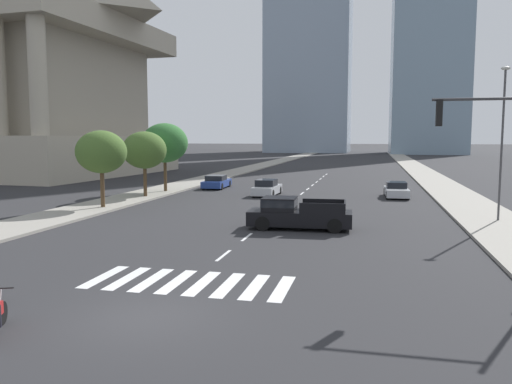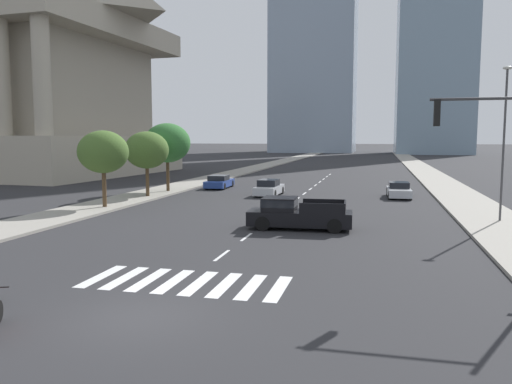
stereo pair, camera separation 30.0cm
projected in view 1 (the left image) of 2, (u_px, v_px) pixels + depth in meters
The scene contains 15 objects.
ground_plane at pixel (146, 317), 13.70m from camera, with size 800.00×800.00×0.00m, color #28282B.
sidewalk_east at pixel (459, 198), 39.98m from camera, with size 4.00×260.00×0.15m, color gray.
sidewalk_west at pixel (160, 191), 45.57m from camera, with size 4.00×260.00×0.15m, color gray.
crosswalk_near at pixel (189, 282), 16.98m from camera, with size 6.75×2.90×0.01m.
lane_divider_center at pixel (302, 193), 44.12m from camera, with size 0.14×50.00×0.01m.
pickup_truck at pixel (295, 214), 26.90m from camera, with size 5.52×2.21×1.67m.
sedan_silver_0 at pixel (396, 190), 41.13m from camera, with size 1.92×4.27×1.26m.
sedan_blue_1 at pixel (217, 182), 48.68m from camera, with size 2.07×4.65×1.25m.
sedan_silver_2 at pixel (267, 188), 42.45m from camera, with size 1.87×4.36×1.36m.
traffic_signal_near at pixel (510, 148), 16.96m from camera, with size 4.23×0.28×6.35m.
street_lamp_east at pixel (502, 133), 28.41m from camera, with size 0.50×0.24×8.58m.
street_tree_nearest at pixel (101, 152), 34.00m from camera, with size 3.38×3.38×5.16m.
street_tree_second at pixel (144, 150), 40.44m from camera, with size 3.50×3.50×5.18m.
street_tree_third at pixel (165, 143), 44.34m from camera, with size 4.04×4.04×5.94m.
war_memorial at pixel (24, 32), 66.36m from camera, with size 31.40×31.40×36.02m.
Camera 1 is at (5.86, -12.27, 4.81)m, focal length 35.67 mm.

